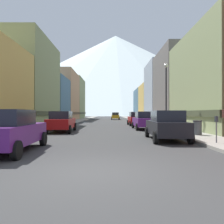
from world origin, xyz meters
TOP-DOWN VIEW (x-y plane):
  - ground_plane at (0.00, 0.00)m, footprint 400.00×400.00m
  - sidewalk_left at (-6.25, 35.00)m, footprint 2.50×100.00m
  - sidewalk_right at (6.25, 35.00)m, footprint 2.50×100.00m
  - storefront_left_2 at (-11.04, 22.04)m, footprint 7.39×11.13m
  - storefront_left_3 at (-11.76, 32.18)m, footprint 8.83×8.28m
  - storefront_left_4 at (-12.35, 42.68)m, footprint 10.00×11.91m
  - storefront_left_5 at (-11.67, 54.79)m, footprint 8.63×11.78m
  - storefront_right_2 at (11.12, 24.86)m, footprint 7.54×9.84m
  - storefront_right_3 at (11.54, 34.70)m, footprint 8.38×9.25m
  - storefront_right_4 at (11.92, 44.19)m, footprint 9.14×9.27m
  - storefront_right_5 at (11.89, 54.80)m, footprint 9.08×11.48m
  - car_left_0 at (-3.80, 3.05)m, footprint 2.19×4.46m
  - car_left_1 at (-3.80, 12.53)m, footprint 2.22×4.47m
  - car_right_0 at (3.80, 6.88)m, footprint 2.19×4.46m
  - car_right_1 at (3.80, 15.44)m, footprint 2.13×4.43m
  - car_right_2 at (3.80, 22.18)m, footprint 2.10×4.42m
  - car_driving_0 at (1.60, 47.24)m, footprint 2.06×4.40m
  - parking_meter_near at (5.75, 4.71)m, footprint 0.14×0.10m
  - trash_bin_right at (6.35, 8.52)m, footprint 0.59×0.59m
  - potted_plant_2 at (-7.00, 11.53)m, footprint 0.75×0.75m
  - pedestrian_0 at (6.25, 16.68)m, footprint 0.36×0.36m
  - pedestrian_1 at (-6.25, 25.16)m, footprint 0.36×0.36m
  - streetlamp_right at (5.35, 12.86)m, footprint 0.36×0.36m
  - mountain_backdrop at (6.57, 260.00)m, footprint 323.96×323.96m

SIDE VIEW (x-z plane):
  - ground_plane at x=0.00m, z-range 0.00..0.00m
  - sidewalk_left at x=-6.25m, z-range 0.00..0.15m
  - sidewalk_right at x=6.25m, z-range 0.00..0.15m
  - trash_bin_right at x=6.35m, z-range 0.15..1.13m
  - potted_plant_2 at x=-7.00m, z-range 0.20..1.22m
  - pedestrian_1 at x=-6.25m, z-range 0.08..1.62m
  - pedestrian_0 at x=6.25m, z-range 0.08..1.66m
  - car_left_0 at x=-3.80m, z-range 0.01..1.79m
  - car_left_1 at x=-3.80m, z-range 0.01..1.79m
  - car_right_0 at x=3.80m, z-range 0.01..1.79m
  - car_right_1 at x=3.80m, z-range 0.01..1.79m
  - car_right_2 at x=3.80m, z-range 0.01..1.79m
  - car_driving_0 at x=1.60m, z-range 0.01..1.79m
  - parking_meter_near at x=5.75m, z-range 0.35..1.68m
  - storefront_left_3 at x=-11.76m, z-range -0.15..7.85m
  - storefront_right_4 at x=11.92m, z-range -0.15..8.10m
  - streetlamp_right at x=5.35m, z-range 1.06..6.92m
  - storefront_right_5 at x=11.89m, z-range -0.15..8.17m
  - storefront_right_2 at x=11.12m, z-range -0.17..10.49m
  - storefront_left_4 at x=-12.35m, z-range -0.17..10.73m
  - storefront_right_3 at x=11.54m, z-range -0.18..10.94m
  - storefront_left_2 at x=-11.04m, z-range -0.18..10.99m
  - storefront_left_5 at x=-11.67m, z-range -0.18..11.22m
  - mountain_backdrop at x=6.57m, z-range 0.00..97.87m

